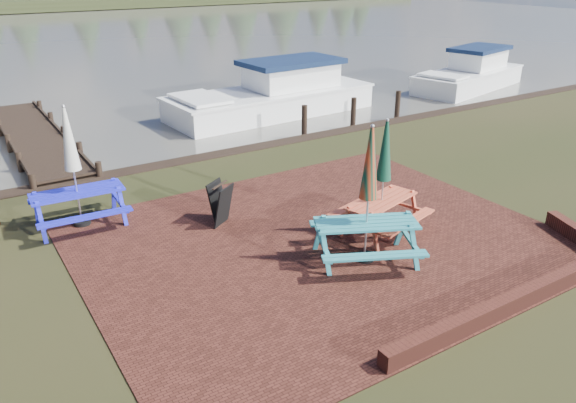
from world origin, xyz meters
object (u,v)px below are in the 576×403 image
(chalkboard, at_px, (221,203))
(jetty, at_px, (36,137))
(picnic_table_teal, at_px, (367,216))
(boat_near, at_px, (275,97))
(boat_far, at_px, (470,76))
(picnic_table_blue, at_px, (76,186))
(picnic_table_red, at_px, (382,195))

(chalkboard, bearing_deg, jetty, 71.32)
(picnic_table_teal, distance_m, boat_near, 11.77)
(picnic_table_teal, bearing_deg, boat_far, 60.70)
(boat_far, bearing_deg, picnic_table_blue, 93.42)
(picnic_table_teal, distance_m, chalkboard, 3.29)
(picnic_table_teal, bearing_deg, boat_near, 92.81)
(jetty, bearing_deg, picnic_table_blue, -92.46)
(picnic_table_red, relative_size, jetty, 0.26)
(picnic_table_teal, xyz_separation_m, jetty, (-3.78, 11.34, -0.79))
(jetty, bearing_deg, picnic_table_teal, -71.56)
(picnic_table_blue, height_order, boat_far, picnic_table_blue)
(picnic_table_red, distance_m, boat_far, 16.17)
(boat_near, bearing_deg, picnic_table_blue, 123.42)
(picnic_table_teal, bearing_deg, jetty, 134.21)
(jetty, relative_size, boat_far, 1.38)
(picnic_table_teal, relative_size, picnic_table_blue, 1.01)
(chalkboard, height_order, jetty, chalkboard)
(picnic_table_teal, height_order, boat_far, picnic_table_teal)
(boat_far, bearing_deg, jetty, 72.12)
(chalkboard, relative_size, boat_near, 0.11)
(picnic_table_blue, bearing_deg, boat_far, 19.94)
(picnic_table_blue, xyz_separation_m, jetty, (0.30, 6.98, -0.78))
(picnic_table_teal, xyz_separation_m, boat_near, (4.59, 10.82, -0.47))
(jetty, relative_size, boat_near, 1.13)
(picnic_table_blue, height_order, chalkboard, picnic_table_blue)
(picnic_table_red, xyz_separation_m, chalkboard, (-2.57, 2.12, -0.37))
(picnic_table_red, xyz_separation_m, boat_near, (3.57, 10.07, -0.39))
(jetty, bearing_deg, boat_far, -4.31)
(boat_near, bearing_deg, picnic_table_red, 157.22)
(jetty, distance_m, boat_near, 8.39)
(picnic_table_red, xyz_separation_m, jetty, (-4.80, 10.59, -0.71))
(picnic_table_blue, bearing_deg, chalkboard, -27.56)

